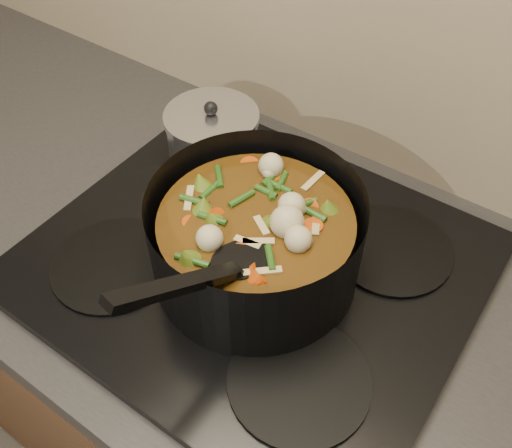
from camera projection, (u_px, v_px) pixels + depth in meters
The scene contains 4 objects.
counter at pixel (255, 401), 1.19m from camera, with size 2.64×0.64×0.91m.
stovetop at pixel (254, 261), 0.85m from camera, with size 0.62×0.54×0.03m.
stockpot at pixel (256, 241), 0.78m from camera, with size 0.37×0.44×0.21m.
saucepan at pixel (213, 140), 0.95m from camera, with size 0.15×0.15×0.13m.
Camera 1 is at (0.31, 1.49, 1.58)m, focal length 40.00 mm.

